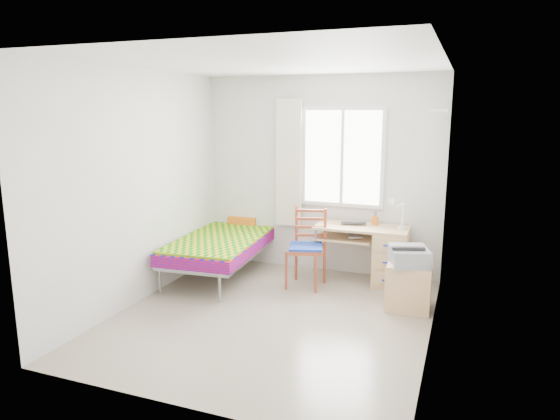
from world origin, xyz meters
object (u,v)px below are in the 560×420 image
at_px(cabinet, 409,286).
at_px(printer, 409,255).
at_px(bed, 228,240).
at_px(chair, 308,243).
at_px(desk, 385,254).

height_order(cabinet, printer, printer).
relative_size(bed, chair, 2.24).
bearing_deg(printer, cabinet, 40.58).
distance_m(bed, chair, 1.16).
bearing_deg(bed, desk, 2.90).
distance_m(bed, cabinet, 2.47).
bearing_deg(printer, desk, 98.84).
height_order(desk, printer, desk).
relative_size(desk, printer, 2.14).
distance_m(bed, printer, 2.46).
xyz_separation_m(chair, printer, (1.26, -0.35, 0.07)).
bearing_deg(printer, bed, 151.34).
distance_m(bed, desk, 2.07).
bearing_deg(cabinet, chair, 163.16).
xyz_separation_m(bed, chair, (1.16, -0.11, 0.10)).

